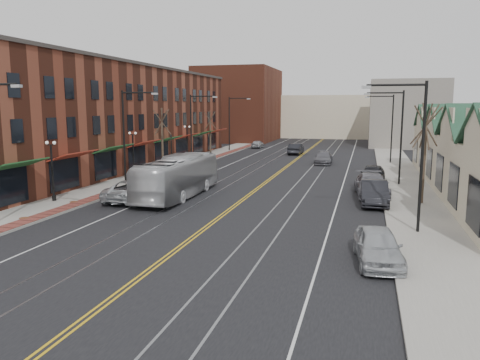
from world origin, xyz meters
The scene contains 31 objects.
ground centered at (0.00, 0.00, 0.00)m, with size 160.00×160.00×0.00m, color black.
sidewalk_left centered at (-12.00, 20.00, 0.07)m, with size 4.00×120.00×0.15m, color gray.
sidewalk_right centered at (12.00, 20.00, 0.07)m, with size 4.00×120.00×0.15m, color gray.
building_left centered at (-19.00, 27.00, 5.50)m, with size 10.00×50.00×11.00m, color maroon.
backdrop_left centered at (-16.00, 70.00, 7.00)m, with size 14.00×18.00×14.00m, color maroon.
backdrop_mid centered at (0.00, 85.00, 4.50)m, with size 22.00×14.00×9.00m, color beige.
backdrop_right centered at (15.00, 65.00, 5.50)m, with size 12.00×16.00×11.00m, color slate.
streetlight_l_1 centered at (-11.05, 16.00, 5.03)m, with size 3.33×0.25×8.00m.
streetlight_l_2 centered at (-11.05, 32.00, 5.03)m, with size 3.33×0.25×8.00m.
streetlight_l_3 centered at (-11.05, 48.00, 5.03)m, with size 3.33×0.25×8.00m.
streetlight_r_0 centered at (11.05, 6.00, 5.03)m, with size 3.33×0.25×8.00m.
streetlight_r_1 centered at (11.05, 22.00, 5.03)m, with size 3.33×0.25×8.00m.
streetlight_r_2 centered at (11.05, 38.00, 5.03)m, with size 3.33×0.25×8.00m.
lamppost_l_1 centered at (-12.80, 8.00, 2.20)m, with size 0.84×0.28×4.27m.
lamppost_l_2 centered at (-12.80, 20.00, 2.20)m, with size 0.84×0.28×4.27m.
lamppost_l_3 centered at (-12.80, 34.00, 2.20)m, with size 0.84×0.28×4.27m.
tree_left_near centered at (-12.50, 26.00, 3.51)m, with size 1.78×1.37×6.48m.
tree_left_far centered at (-12.50, 42.00, 3.28)m, with size 1.66×1.28×6.02m.
tree_right_mid centered at (12.50, 14.00, 3.75)m, with size 1.90×1.46×6.93m.
manhole_mid centered at (-11.20, 3.00, 0.16)m, with size 0.60×0.60×0.02m, color #592D19.
manhole_far centered at (-11.20, 8.00, 0.16)m, with size 0.60×0.60×0.02m, color #592D19.
traffic_signal centered at (-10.60, 24.00, 2.35)m, with size 0.18×0.15×3.80m.
transit_bus centered at (-5.00, 12.25, 1.56)m, with size 2.62×11.20×3.12m, color #B8B8BA.
parked_suv centered at (-7.50, 10.06, 0.79)m, with size 2.64×5.72×1.59m, color #BABEC2.
parked_car_a centered at (9.30, 0.47, 0.79)m, with size 1.87×4.65×1.58m, color #B3B6BA.
parked_car_b centered at (9.30, 13.30, 0.84)m, with size 1.79×5.12×1.69m, color black.
parked_car_c centered at (9.15, 16.48, 0.85)m, with size 2.38×5.86×1.70m, color slate.
parked_car_d centered at (9.28, 22.71, 0.83)m, with size 1.96×4.86×1.66m, color black.
distant_car_left centered at (-1.00, 45.89, 0.78)m, with size 1.66×4.75×1.57m, color black.
distant_car_right centered at (3.79, 35.82, 0.72)m, with size 2.00×4.93×1.43m, color #5C5C63.
distant_car_far centered at (-8.50, 54.27, 0.65)m, with size 1.53×3.81×1.30m, color #A2A4A9.
Camera 1 is at (8.61, -20.19, 6.89)m, focal length 35.00 mm.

